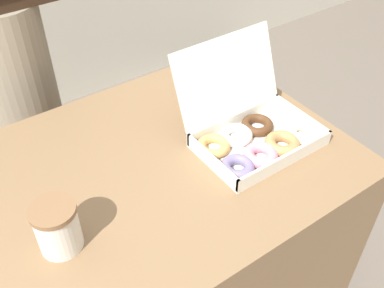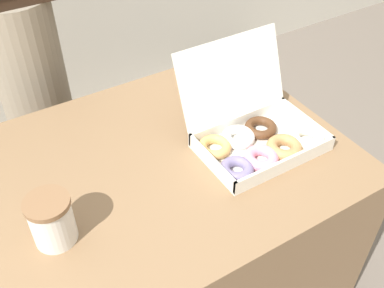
# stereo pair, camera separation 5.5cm
# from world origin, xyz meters

# --- Properties ---
(table) EXTENTS (1.11, 0.77, 0.71)m
(table) POSITION_xyz_m (0.00, 0.00, 0.36)
(table) COLOR brown
(table) RESTS_ON ground_plane
(donut_box) EXTENTS (0.35, 0.31, 0.25)m
(donut_box) POSITION_xyz_m (0.31, -0.09, 0.75)
(donut_box) COLOR silver
(donut_box) RESTS_ON table
(coffee_cup) EXTENTS (0.10, 0.10, 0.12)m
(coffee_cup) POSITION_xyz_m (-0.26, -0.11, 0.77)
(coffee_cup) COLOR silver
(coffee_cup) RESTS_ON table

